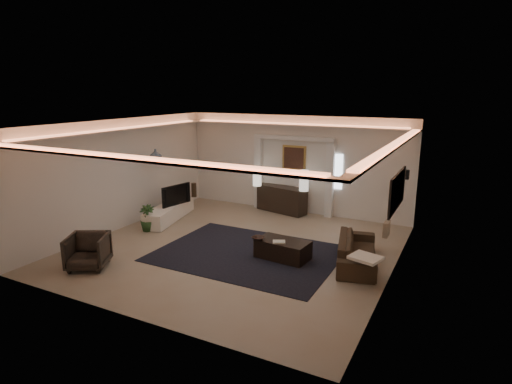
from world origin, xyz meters
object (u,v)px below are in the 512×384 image
at_px(sofa, 357,251).
at_px(coffee_table, 283,250).
at_px(console, 282,199).
at_px(armchair, 88,251).

distance_m(sofa, coffee_table, 1.59).
bearing_deg(coffee_table, console, 119.76).
height_order(sofa, coffee_table, sofa).
xyz_separation_m(console, coffee_table, (1.50, -3.33, -0.20)).
distance_m(console, armchair, 5.96).
distance_m(coffee_table, armchair, 4.12).
height_order(console, coffee_table, console).
bearing_deg(console, armchair, -95.53).
bearing_deg(armchair, console, 42.88).
relative_size(coffee_table, armchair, 1.44).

